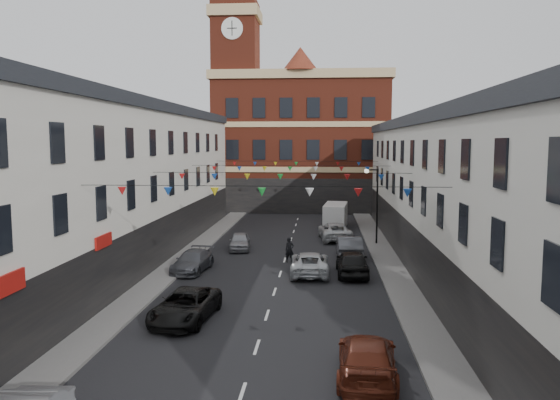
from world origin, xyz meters
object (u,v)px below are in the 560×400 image
(car_left_d, at_px, (193,261))
(car_right_e, at_px, (349,247))
(car_right_c, at_px, (367,358))
(car_right_d, at_px, (352,263))
(car_left_c, at_px, (185,306))
(moving_car, at_px, (310,263))
(car_left_e, at_px, (240,241))
(street_lamp, at_px, (374,196))
(white_van, at_px, (335,216))
(car_right_f, at_px, (335,231))
(pedestrian, at_px, (290,250))

(car_left_d, relative_size, car_right_e, 0.95)
(car_right_c, xyz_separation_m, car_right_d, (0.29, 14.49, 0.08))
(car_left_c, bearing_deg, moving_car, 65.04)
(car_left_c, distance_m, car_left_e, 16.42)
(street_lamp, xyz_separation_m, car_left_c, (-10.15, -19.05, -3.22))
(street_lamp, xyz_separation_m, white_van, (-2.75, 8.53, -2.77))
(car_left_e, height_order, car_right_c, car_right_c)
(street_lamp, height_order, car_right_c, street_lamp)
(car_right_d, height_order, white_van, white_van)
(car_right_f, distance_m, pedestrian, 9.31)
(street_lamp, height_order, moving_car, street_lamp)
(car_left_d, height_order, car_right_e, car_right_e)
(car_left_e, distance_m, moving_car, 9.04)
(pedestrian, bearing_deg, car_left_e, 114.94)
(car_right_d, bearing_deg, white_van, -89.11)
(car_right_d, distance_m, pedestrian, 5.20)
(car_right_e, height_order, white_van, white_van)
(car_left_d, xyz_separation_m, car_right_f, (9.10, 11.76, 0.08))
(car_left_e, bearing_deg, car_right_d, -48.73)
(car_left_d, xyz_separation_m, car_right_c, (9.58, -14.79, 0.06))
(white_van, bearing_deg, car_right_f, -86.05)
(car_left_e, distance_m, car_right_f, 8.59)
(car_left_c, height_order, pedestrian, pedestrian)
(car_left_c, bearing_deg, white_van, 80.50)
(car_right_e, bearing_deg, street_lamp, -114.63)
(car_left_c, relative_size, car_right_c, 1.01)
(car_right_c, distance_m, car_right_f, 26.55)
(car_left_e, bearing_deg, car_left_c, -95.92)
(car_left_d, height_order, car_right_c, car_right_c)
(car_left_c, distance_m, pedestrian, 12.98)
(car_right_e, bearing_deg, car_right_c, 87.81)
(car_right_d, height_order, car_right_f, car_right_d)
(moving_car, relative_size, white_van, 0.97)
(car_right_d, distance_m, moving_car, 2.58)
(car_left_c, bearing_deg, car_left_e, 95.54)
(car_right_e, bearing_deg, moving_car, 60.94)
(car_right_f, bearing_deg, car_left_c, 65.01)
(moving_car, bearing_deg, pedestrian, -67.12)
(moving_car, height_order, pedestrian, pedestrian)
(car_left_e, relative_size, car_right_f, 0.71)
(car_left_e, bearing_deg, moving_car, -59.22)
(car_right_d, bearing_deg, moving_car, -4.06)
(car_left_c, height_order, car_left_d, car_left_c)
(car_right_c, relative_size, car_right_e, 1.04)
(car_right_e, relative_size, car_right_f, 0.90)
(moving_car, bearing_deg, car_left_c, 58.28)
(car_right_d, bearing_deg, car_left_c, 47.66)
(street_lamp, bearing_deg, white_van, 107.86)
(car_right_d, bearing_deg, car_right_f, -87.21)
(car_right_f, xyz_separation_m, white_van, (0.20, 6.49, 0.40))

